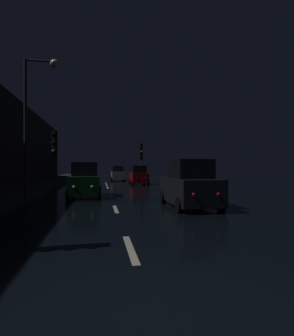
{
  "coord_description": "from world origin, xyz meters",
  "views": [
    {
      "loc": [
        -0.67,
        -3.24,
        1.83
      ],
      "look_at": [
        2.66,
        16.66,
        1.75
      ],
      "focal_mm": 30.15,
      "sensor_mm": 36.0,
      "label": 1
    }
  ],
  "objects_px": {
    "traffic_light_far_right": "(141,154)",
    "car_approaching_headlights": "(85,181)",
    "traffic_light_far_left": "(54,147)",
    "car_distant_taillights": "(118,174)",
    "streetlamp_overhead": "(35,107)",
    "car_parked_right_near": "(189,185)",
    "car_parked_right_far": "(139,176)"
  },
  "relations": [
    {
      "from": "traffic_light_far_right",
      "to": "car_approaching_headlights",
      "type": "height_order",
      "value": "traffic_light_far_right"
    },
    {
      "from": "traffic_light_far_left",
      "to": "car_distant_taillights",
      "type": "height_order",
      "value": "traffic_light_far_left"
    },
    {
      "from": "streetlamp_overhead",
      "to": "car_distant_taillights",
      "type": "height_order",
      "value": "streetlamp_overhead"
    },
    {
      "from": "streetlamp_overhead",
      "to": "car_distant_taillights",
      "type": "distance_m",
      "value": 23.3
    },
    {
      "from": "car_parked_right_near",
      "to": "car_parked_right_far",
      "type": "height_order",
      "value": "car_parked_right_near"
    },
    {
      "from": "traffic_light_far_left",
      "to": "car_parked_right_near",
      "type": "bearing_deg",
      "value": 50.31
    },
    {
      "from": "streetlamp_overhead",
      "to": "car_approaching_headlights",
      "type": "height_order",
      "value": "streetlamp_overhead"
    },
    {
      "from": "streetlamp_overhead",
      "to": "car_approaching_headlights",
      "type": "xyz_separation_m",
      "value": [
        2.3,
        2.8,
        -3.85
      ]
    },
    {
      "from": "traffic_light_far_right",
      "to": "car_approaching_headlights",
      "type": "xyz_separation_m",
      "value": [
        -5.7,
        -15.3,
        -2.35
      ]
    },
    {
      "from": "streetlamp_overhead",
      "to": "car_parked_right_near",
      "type": "height_order",
      "value": "streetlamp_overhead"
    },
    {
      "from": "car_parked_right_near",
      "to": "car_parked_right_far",
      "type": "bearing_deg",
      "value": -0.0
    },
    {
      "from": "car_parked_right_near",
      "to": "streetlamp_overhead",
      "type": "bearing_deg",
      "value": 70.3
    },
    {
      "from": "streetlamp_overhead",
      "to": "car_approaching_headlights",
      "type": "bearing_deg",
      "value": 50.55
    },
    {
      "from": "car_parked_right_near",
      "to": "traffic_light_far_left",
      "type": "bearing_deg",
      "value": 36.06
    },
    {
      "from": "car_approaching_headlights",
      "to": "car_parked_right_near",
      "type": "xyz_separation_m",
      "value": [
        4.89,
        -5.38,
        0.02
      ]
    },
    {
      "from": "streetlamp_overhead",
      "to": "car_distant_taillights",
      "type": "relative_size",
      "value": 1.9
    },
    {
      "from": "traffic_light_far_left",
      "to": "car_parked_right_far",
      "type": "distance_m",
      "value": 10.29
    },
    {
      "from": "traffic_light_far_right",
      "to": "streetlamp_overhead",
      "type": "distance_m",
      "value": 19.85
    },
    {
      "from": "car_parked_right_far",
      "to": "traffic_light_far_left",
      "type": "bearing_deg",
      "value": 131.79
    },
    {
      "from": "car_approaching_headlights",
      "to": "car_distant_taillights",
      "type": "height_order",
      "value": "car_approaching_headlights"
    },
    {
      "from": "car_approaching_headlights",
      "to": "car_parked_right_far",
      "type": "distance_m",
      "value": 12.52
    },
    {
      "from": "traffic_light_far_right",
      "to": "car_parked_right_near",
      "type": "xyz_separation_m",
      "value": [
        -0.81,
        -20.68,
        -2.32
      ]
    },
    {
      "from": "traffic_light_far_right",
      "to": "car_parked_right_far",
      "type": "relative_size",
      "value": 1.18
    },
    {
      "from": "traffic_light_far_right",
      "to": "car_approaching_headlights",
      "type": "relative_size",
      "value": 1.1
    },
    {
      "from": "streetlamp_overhead",
      "to": "car_parked_right_near",
      "type": "relative_size",
      "value": 1.7
    },
    {
      "from": "car_approaching_headlights",
      "to": "car_parked_right_far",
      "type": "height_order",
      "value": "car_approaching_headlights"
    },
    {
      "from": "traffic_light_far_right",
      "to": "traffic_light_far_left",
      "type": "distance_m",
      "value": 13.31
    },
    {
      "from": "car_approaching_headlights",
      "to": "car_distant_taillights",
      "type": "distance_m",
      "value": 19.76
    },
    {
      "from": "streetlamp_overhead",
      "to": "car_parked_right_near",
      "type": "xyz_separation_m",
      "value": [
        7.2,
        -2.58,
        -3.82
      ]
    },
    {
      "from": "traffic_light_far_right",
      "to": "car_parked_right_far",
      "type": "xyz_separation_m",
      "value": [
        -0.81,
        -3.77,
        -2.41
      ]
    },
    {
      "from": "traffic_light_far_right",
      "to": "car_parked_right_near",
      "type": "relative_size",
      "value": 1.07
    },
    {
      "from": "traffic_light_far_left",
      "to": "car_parked_right_near",
      "type": "xyz_separation_m",
      "value": [
        7.46,
        -10.24,
        -2.34
      ]
    }
  ]
}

